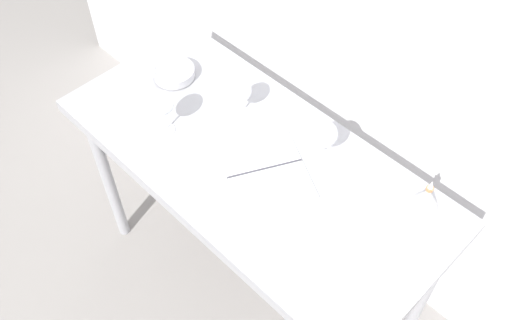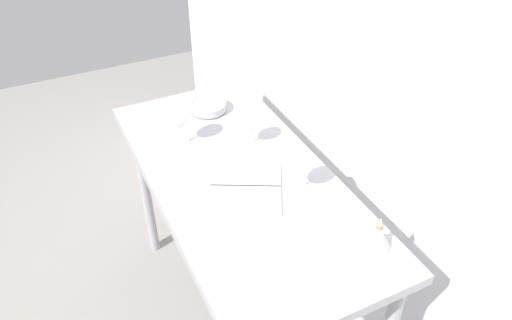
# 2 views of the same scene
# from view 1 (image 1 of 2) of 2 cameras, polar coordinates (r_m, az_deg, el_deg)

# --- Properties ---
(ground_plane) EXTENTS (6.00, 6.00, 0.00)m
(ground_plane) POSITION_cam_1_polar(r_m,az_deg,el_deg) (2.67, -0.19, -12.01)
(ground_plane) COLOR gray
(steel_counter) EXTENTS (1.40, 0.65, 0.90)m
(steel_counter) POSITION_cam_1_polar(r_m,az_deg,el_deg) (2.00, -0.37, -1.58)
(steel_counter) COLOR #A5A5AA
(steel_counter) RESTS_ON ground_plane
(wine_glass_far_right) EXTENTS (0.09, 0.09, 0.16)m
(wine_glass_far_right) POSITION_cam_1_polar(r_m,az_deg,el_deg) (1.85, 6.82, 2.52)
(wine_glass_far_right) COLOR white
(wine_glass_far_right) RESTS_ON steel_counter
(wine_glass_near_left) EXTENTS (0.09, 0.09, 0.18)m
(wine_glass_near_left) POSITION_cam_1_polar(r_m,az_deg,el_deg) (1.93, -9.48, 5.56)
(wine_glass_near_left) COLOR white
(wine_glass_near_left) RESTS_ON steel_counter
(wine_glass_far_left) EXTENTS (0.08, 0.08, 0.16)m
(wine_glass_far_left) POSITION_cam_1_polar(r_m,az_deg,el_deg) (1.97, -1.62, 6.91)
(wine_glass_far_left) COLOR white
(wine_glass_far_left) RESTS_ON steel_counter
(open_notebook) EXTENTS (0.40, 0.38, 0.01)m
(open_notebook) POSITION_cam_1_polar(r_m,az_deg,el_deg) (1.88, 0.89, -0.95)
(open_notebook) COLOR white
(open_notebook) RESTS_ON steel_counter
(tasting_sheet_upper) EXTENTS (0.27, 0.31, 0.00)m
(tasting_sheet_upper) POSITION_cam_1_polar(r_m,az_deg,el_deg) (1.74, 9.50, -8.07)
(tasting_sheet_upper) COLOR white
(tasting_sheet_upper) RESTS_ON steel_counter
(tasting_bowl) EXTENTS (0.16, 0.16, 0.04)m
(tasting_bowl) POSITION_cam_1_polar(r_m,az_deg,el_deg) (2.19, -8.24, 8.72)
(tasting_bowl) COLOR beige
(tasting_bowl) RESTS_ON steel_counter
(decanter_funnel) EXTENTS (0.10, 0.10, 0.13)m
(decanter_funnel) POSITION_cam_1_polar(r_m,az_deg,el_deg) (1.83, 16.70, -3.70)
(decanter_funnel) COLOR silver
(decanter_funnel) RESTS_ON steel_counter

